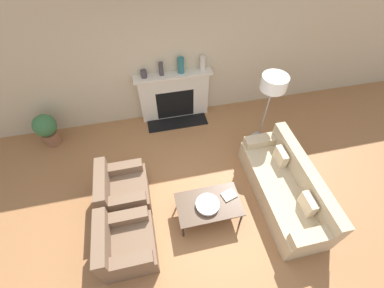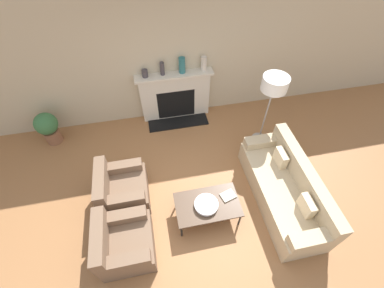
{
  "view_description": "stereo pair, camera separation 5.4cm",
  "coord_description": "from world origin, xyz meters",
  "px_view_note": "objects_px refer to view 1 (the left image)",
  "views": [
    {
      "loc": [
        -0.46,
        -1.93,
        4.21
      ],
      "look_at": [
        0.24,
        1.22,
        0.45
      ],
      "focal_mm": 24.0,
      "sensor_mm": 36.0,
      "label": 1
    },
    {
      "loc": [
        -0.4,
        -1.94,
        4.21
      ],
      "look_at": [
        0.24,
        1.22,
        0.45
      ],
      "focal_mm": 24.0,
      "sensor_mm": 36.0,
      "label": 2
    }
  ],
  "objects_px": {
    "bowl": "(208,204)",
    "mantel_vase_right": "(203,63)",
    "armchair_far": "(122,190)",
    "potted_plant": "(46,129)",
    "fireplace": "(174,97)",
    "mantel_vase_left": "(144,74)",
    "book": "(229,195)",
    "floor_lamp": "(273,87)",
    "mantel_vase_center_left": "(161,69)",
    "armchair_near": "(125,244)",
    "coffee_table": "(209,205)",
    "couch": "(285,188)",
    "mantel_vase_center_right": "(181,65)"
  },
  "relations": [
    {
      "from": "armchair_far",
      "to": "floor_lamp",
      "type": "xyz_separation_m",
      "value": [
        2.93,
        0.88,
        1.09
      ]
    },
    {
      "from": "bowl",
      "to": "mantel_vase_right",
      "type": "distance_m",
      "value": 2.86
    },
    {
      "from": "armchair_far",
      "to": "fireplace",
      "type": "bearing_deg",
      "value": -32.66
    },
    {
      "from": "coffee_table",
      "to": "bowl",
      "type": "height_order",
      "value": "bowl"
    },
    {
      "from": "armchair_near",
      "to": "coffee_table",
      "type": "relative_size",
      "value": 0.8
    },
    {
      "from": "mantel_vase_left",
      "to": "mantel_vase_center_right",
      "type": "xyz_separation_m",
      "value": [
        0.76,
        0.0,
        0.09
      ]
    },
    {
      "from": "floor_lamp",
      "to": "mantel_vase_center_right",
      "type": "xyz_separation_m",
      "value": [
        -1.47,
        1.14,
        -0.07
      ]
    },
    {
      "from": "armchair_near",
      "to": "mantel_vase_center_right",
      "type": "distance_m",
      "value": 3.46
    },
    {
      "from": "couch",
      "to": "floor_lamp",
      "type": "distance_m",
      "value": 1.81
    },
    {
      "from": "mantel_vase_center_left",
      "to": "armchair_far",
      "type": "bearing_deg",
      "value": -117.61
    },
    {
      "from": "mantel_vase_center_left",
      "to": "mantel_vase_center_right",
      "type": "relative_size",
      "value": 0.85
    },
    {
      "from": "couch",
      "to": "mantel_vase_left",
      "type": "distance_m",
      "value": 3.45
    },
    {
      "from": "coffee_table",
      "to": "mantel_vase_left",
      "type": "bearing_deg",
      "value": 104.6
    },
    {
      "from": "couch",
      "to": "book",
      "type": "height_order",
      "value": "couch"
    },
    {
      "from": "fireplace",
      "to": "mantel_vase_center_left",
      "type": "relative_size",
      "value": 5.9
    },
    {
      "from": "coffee_table",
      "to": "potted_plant",
      "type": "bearing_deg",
      "value": 140.27
    },
    {
      "from": "couch",
      "to": "coffee_table",
      "type": "height_order",
      "value": "couch"
    },
    {
      "from": "fireplace",
      "to": "bowl",
      "type": "xyz_separation_m",
      "value": [
        0.07,
        -2.65,
        -0.13
      ]
    },
    {
      "from": "armchair_far",
      "to": "bowl",
      "type": "distance_m",
      "value": 1.51
    },
    {
      "from": "coffee_table",
      "to": "bowl",
      "type": "bearing_deg",
      "value": -138.47
    },
    {
      "from": "mantel_vase_center_left",
      "to": "mantel_vase_right",
      "type": "relative_size",
      "value": 0.93
    },
    {
      "from": "armchair_far",
      "to": "mantel_vase_left",
      "type": "height_order",
      "value": "mantel_vase_left"
    },
    {
      "from": "bowl",
      "to": "mantel_vase_left",
      "type": "height_order",
      "value": "mantel_vase_left"
    },
    {
      "from": "couch",
      "to": "mantel_vase_center_right",
      "type": "relative_size",
      "value": 6.46
    },
    {
      "from": "armchair_near",
      "to": "floor_lamp",
      "type": "relative_size",
      "value": 0.53
    },
    {
      "from": "fireplace",
      "to": "armchair_far",
      "type": "height_order",
      "value": "fireplace"
    },
    {
      "from": "mantel_vase_center_left",
      "to": "mantel_vase_right",
      "type": "bearing_deg",
      "value": 0.0
    },
    {
      "from": "book",
      "to": "mantel_vase_right",
      "type": "height_order",
      "value": "mantel_vase_right"
    },
    {
      "from": "potted_plant",
      "to": "fireplace",
      "type": "bearing_deg",
      "value": 5.82
    },
    {
      "from": "bowl",
      "to": "book",
      "type": "height_order",
      "value": "bowl"
    },
    {
      "from": "mantel_vase_left",
      "to": "potted_plant",
      "type": "relative_size",
      "value": 0.2
    },
    {
      "from": "book",
      "to": "mantel_vase_center_left",
      "type": "relative_size",
      "value": 1.0
    },
    {
      "from": "armchair_near",
      "to": "mantel_vase_center_right",
      "type": "xyz_separation_m",
      "value": [
        1.46,
        2.97,
        1.02
      ]
    },
    {
      "from": "couch",
      "to": "mantel_vase_center_right",
      "type": "bearing_deg",
      "value": -152.83
    },
    {
      "from": "armchair_near",
      "to": "mantel_vase_center_left",
      "type": "xyz_separation_m",
      "value": [
        1.06,
        2.97,
        0.99
      ]
    },
    {
      "from": "floor_lamp",
      "to": "mantel_vase_center_right",
      "type": "distance_m",
      "value": 1.87
    },
    {
      "from": "couch",
      "to": "mantel_vase_center_right",
      "type": "height_order",
      "value": "mantel_vase_center_right"
    },
    {
      "from": "armchair_near",
      "to": "potted_plant",
      "type": "xyz_separation_m",
      "value": [
        -1.44,
        2.68,
        0.13
      ]
    },
    {
      "from": "fireplace",
      "to": "mantel_vase_left",
      "type": "distance_m",
      "value": 0.89
    },
    {
      "from": "coffee_table",
      "to": "mantel_vase_right",
      "type": "height_order",
      "value": "mantel_vase_right"
    },
    {
      "from": "armchair_far",
      "to": "mantel_vase_left",
      "type": "relative_size",
      "value": 5.57
    },
    {
      "from": "fireplace",
      "to": "couch",
      "type": "relative_size",
      "value": 0.77
    },
    {
      "from": "bowl",
      "to": "mantel_vase_right",
      "type": "xyz_separation_m",
      "value": [
        0.56,
        2.67,
        0.87
      ]
    },
    {
      "from": "armchair_near",
      "to": "potted_plant",
      "type": "distance_m",
      "value": 3.04
    },
    {
      "from": "floor_lamp",
      "to": "mantel_vase_right",
      "type": "xyz_separation_m",
      "value": [
        -1.02,
        1.14,
        -0.09
      ]
    },
    {
      "from": "fireplace",
      "to": "book",
      "type": "height_order",
      "value": "fireplace"
    },
    {
      "from": "floor_lamp",
      "to": "mantel_vase_center_left",
      "type": "distance_m",
      "value": 2.2
    },
    {
      "from": "couch",
      "to": "mantel_vase_center_right",
      "type": "distance_m",
      "value": 3.08
    },
    {
      "from": "armchair_far",
      "to": "mantel_vase_right",
      "type": "bearing_deg",
      "value": -43.49
    },
    {
      "from": "book",
      "to": "mantel_vase_left",
      "type": "xyz_separation_m",
      "value": [
        -1.06,
        2.56,
        0.83
      ]
    }
  ]
}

